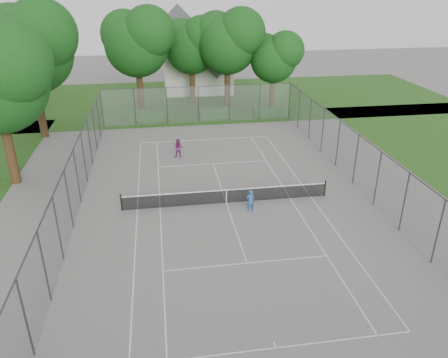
{
  "coord_description": "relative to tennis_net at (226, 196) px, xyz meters",
  "views": [
    {
      "loc": [
        -3.84,
        -23.79,
        12.78
      ],
      "look_at": [
        0.0,
        1.0,
        1.2
      ],
      "focal_mm": 35.0,
      "sensor_mm": 36.0,
      "label": 1
    }
  ],
  "objects": [
    {
      "name": "perimeter_fence",
      "position": [
        0.0,
        0.0,
        1.3
      ],
      "size": [
        18.08,
        34.08,
        3.52
      ],
      "color": "#38383D",
      "rests_on": "ground"
    },
    {
      "name": "house",
      "position": [
        1.21,
        30.07,
        3.51
      ],
      "size": [
        8.02,
        6.22,
        9.99
      ],
      "color": "beige",
      "rests_on": "ground"
    },
    {
      "name": "girl_player",
      "position": [
        1.26,
        -1.2,
        0.18
      ],
      "size": [
        0.52,
        0.36,
        1.38
      ],
      "primitive_type": "imported",
      "rotation": [
        0.0,
        0.0,
        3.21
      ],
      "color": "#2B54A4",
      "rests_on": "ground"
    },
    {
      "name": "hedge_mid",
      "position": [
        1.78,
        18.1,
        -0.02
      ],
      "size": [
        3.12,
        0.89,
        0.98
      ],
      "primitive_type": "cube",
      "color": "#1C4D18",
      "rests_on": "ground"
    },
    {
      "name": "tree_far_midleft",
      "position": [
        0.2,
        24.77,
        5.91
      ],
      "size": [
        6.5,
        5.94,
        9.35
      ],
      "color": "#362213",
      "rests_on": "ground"
    },
    {
      "name": "tree_side_back",
      "position": [
        -13.81,
        14.84,
        7.43
      ],
      "size": [
        8.04,
        7.34,
        11.56
      ],
      "color": "#362213",
      "rests_on": "ground"
    },
    {
      "name": "hedge_right",
      "position": [
        7.03,
        17.91,
        -0.1
      ],
      "size": [
        2.76,
        1.01,
        0.83
      ],
      "primitive_type": "cube",
      "color": "#1C4D18",
      "rests_on": "ground"
    },
    {
      "name": "ground",
      "position": [
        0.0,
        0.0,
        -0.51
      ],
      "size": [
        120.0,
        120.0,
        0.0
      ],
      "primitive_type": "plane",
      "color": "#63615E",
      "rests_on": "ground"
    },
    {
      "name": "grass_far",
      "position": [
        0.0,
        26.0,
        -0.51
      ],
      "size": [
        60.0,
        20.0,
        0.0
      ],
      "primitive_type": "cube",
      "color": "#1F4513",
      "rests_on": "ground"
    },
    {
      "name": "tree_far_right",
      "position": [
        8.4,
        21.07,
        5.01
      ],
      "size": [
        5.6,
        5.11,
        8.04
      ],
      "color": "#362213",
      "rests_on": "ground"
    },
    {
      "name": "tennis_net",
      "position": [
        0.0,
        0.0,
        0.0
      ],
      "size": [
        12.87,
        0.1,
        1.1
      ],
      "color": "black",
      "rests_on": "ground"
    },
    {
      "name": "tree_far_midright",
      "position": [
        3.79,
        22.47,
        6.55
      ],
      "size": [
        7.15,
        6.53,
        10.28
      ],
      "color": "#362213",
      "rests_on": "ground"
    },
    {
      "name": "hedge_left",
      "position": [
        -5.1,
        18.44,
        -0.06
      ],
      "size": [
        3.62,
        1.09,
        0.9
      ],
      "primitive_type": "cube",
      "color": "#1C4D18",
      "rests_on": "ground"
    },
    {
      "name": "court_markings",
      "position": [
        0.0,
        0.0,
        -0.5
      ],
      "size": [
        11.03,
        23.83,
        0.01
      ],
      "color": "silver",
      "rests_on": "ground"
    },
    {
      "name": "tree_far_left",
      "position": [
        -5.46,
        21.91,
        6.75
      ],
      "size": [
        7.35,
        6.71,
        10.57
      ],
      "color": "#362213",
      "rests_on": "ground"
    },
    {
      "name": "woman_player",
      "position": [
        -2.46,
        8.08,
        0.25
      ],
      "size": [
        0.84,
        0.72,
        1.53
      ],
      "primitive_type": "imported",
      "rotation": [
        0.0,
        0.0,
        -0.2
      ],
      "color": "#722660",
      "rests_on": "ground"
    }
  ]
}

